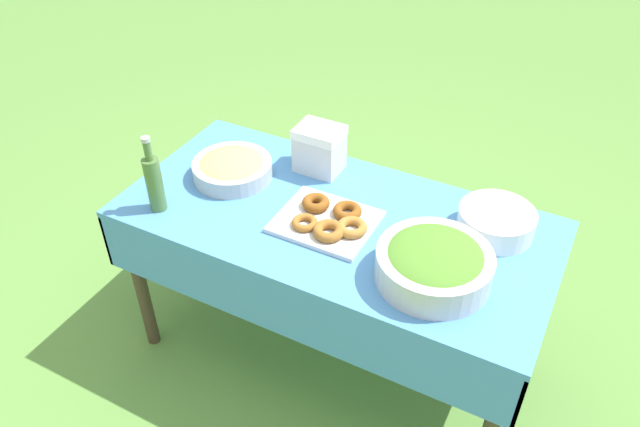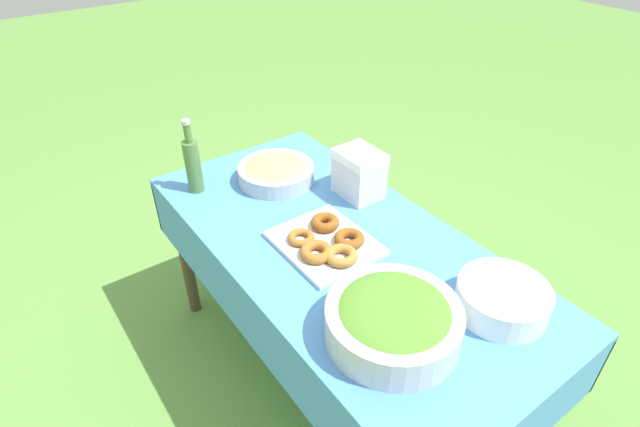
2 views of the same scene
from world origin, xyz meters
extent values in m
plane|color=#609342|center=(0.00, 0.00, 0.00)|extent=(14.00, 14.00, 0.00)
cube|color=#4C8CD1|center=(0.00, 0.00, 0.68)|extent=(1.48, 0.72, 0.02)
cube|color=#4C8CD1|center=(0.00, -0.35, 0.56)|extent=(1.48, 0.01, 0.22)
cube|color=#4C8CD1|center=(0.00, 0.35, 0.56)|extent=(1.48, 0.01, 0.22)
cube|color=#4C8CD1|center=(0.73, 0.00, 0.56)|extent=(0.01, 0.72, 0.22)
cylinder|color=#473828|center=(-0.68, -0.30, 0.34)|extent=(0.05, 0.05, 0.67)
cylinder|color=#473828|center=(0.68, -0.30, 0.34)|extent=(0.05, 0.05, 0.67)
cylinder|color=#473828|center=(0.68, 0.30, 0.34)|extent=(0.05, 0.05, 0.67)
cylinder|color=silver|center=(-0.39, 0.13, 0.74)|extent=(0.35, 0.35, 0.10)
ellipsoid|color=#51892D|center=(-0.39, 0.13, 0.78)|extent=(0.31, 0.31, 0.07)
cylinder|color=#B2B7BC|center=(0.44, -0.04, 0.73)|extent=(0.29, 0.29, 0.06)
ellipsoid|color=tan|center=(0.44, -0.04, 0.75)|extent=(0.26, 0.26, 0.06)
cube|color=silver|center=(0.01, 0.05, 0.70)|extent=(0.32, 0.27, 0.02)
torus|color=brown|center=(0.08, 0.00, 0.73)|extent=(0.12, 0.12, 0.03)
torus|color=brown|center=(-0.04, -0.01, 0.73)|extent=(0.13, 0.13, 0.03)
torus|color=#A36628|center=(-0.03, 0.11, 0.73)|extent=(0.11, 0.11, 0.03)
torus|color=#A36628|center=(0.06, 0.11, 0.72)|extent=(0.10, 0.10, 0.02)
torus|color=#B27533|center=(-0.09, 0.06, 0.73)|extent=(0.13, 0.13, 0.03)
cylinder|color=white|center=(-0.50, -0.17, 0.70)|extent=(0.25, 0.25, 0.01)
cylinder|color=white|center=(-0.50, -0.17, 0.71)|extent=(0.25, 0.25, 0.01)
cylinder|color=white|center=(-0.50, -0.17, 0.72)|extent=(0.25, 0.25, 0.01)
cylinder|color=white|center=(-0.50, -0.17, 0.74)|extent=(0.25, 0.25, 0.01)
cylinder|color=white|center=(-0.50, -0.17, 0.75)|extent=(0.25, 0.25, 0.01)
cylinder|color=white|center=(-0.50, -0.17, 0.76)|extent=(0.25, 0.25, 0.01)
cylinder|color=white|center=(-0.50, -0.17, 0.77)|extent=(0.25, 0.25, 0.01)
cylinder|color=#4C7238|center=(0.56, 0.24, 0.79)|extent=(0.06, 0.06, 0.20)
cylinder|color=#4C7238|center=(0.56, 0.24, 0.93)|extent=(0.03, 0.03, 0.07)
cylinder|color=#B7B7B7|center=(0.56, 0.24, 0.97)|extent=(0.03, 0.03, 0.01)
cube|color=silver|center=(0.18, -0.23, 0.76)|extent=(0.16, 0.13, 0.14)
cube|color=white|center=(0.18, -0.23, 0.85)|extent=(0.17, 0.13, 0.04)
camera|label=1|loc=(-0.72, 1.49, 2.01)|focal=35.00mm
camera|label=2|loc=(-0.99, 0.80, 1.71)|focal=28.00mm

